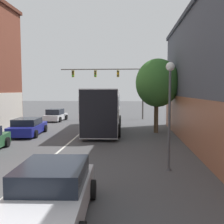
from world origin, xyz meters
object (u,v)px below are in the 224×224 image
parked_car_left_near (56,115)px  street_lamp (170,102)px  bus (104,107)px  parked_car_left_far (28,127)px  hatchback_foreground (51,194)px  traffic_signal_gantry (114,79)px  street_tree_near (158,83)px  street_tree_far (156,87)px

parked_car_left_near → street_lamp: street_lamp is taller
bus → parked_car_left_far: bearing=112.7°
hatchback_foreground → street_lamp: bearing=-42.8°
traffic_signal_gantry → street_tree_near: size_ratio=1.67×
parked_car_left_far → street_lamp: size_ratio=1.00×
parked_car_left_far → traffic_signal_gantry: 13.74m
hatchback_foreground → parked_car_left_far: (-5.77, 12.66, -0.06)m
parked_car_left_far → bus: bearing=-69.7°
hatchback_foreground → street_tree_far: street_tree_far is taller
parked_car_left_near → traffic_signal_gantry: bearing=-66.2°
bus → traffic_signal_gantry: traffic_signal_gantry is taller
street_lamp → street_tree_near: 10.07m
parked_car_left_near → street_tree_far: 13.04m
parked_car_left_near → street_lamp: size_ratio=0.84×
traffic_signal_gantry → street_tree_near: (4.14, -9.95, -0.69)m
parked_car_left_near → parked_car_left_far: size_ratio=0.84×
bus → street_lamp: street_lamp is taller
street_lamp → street_tree_near: size_ratio=0.78×
bus → parked_car_left_far: size_ratio=2.27×
parked_car_left_far → street_lamp: 12.73m
hatchback_foreground → parked_car_left_far: bearing=21.3°
bus → traffic_signal_gantry: bearing=-3.7°
bus → street_tree_far: bearing=-100.7°
bus → street_tree_far: (4.27, -0.64, 1.71)m
bus → parked_car_left_far: (-5.55, -2.58, -1.35)m
street_tree_near → hatchback_foreground: bearing=-106.0°
parked_car_left_near → parked_car_left_far: (0.57, -9.20, -0.01)m
parked_car_left_far → street_lamp: bearing=-135.4°
parked_car_left_near → hatchback_foreground: bearing=-162.1°
traffic_signal_gantry → street_lamp: bearing=-79.5°
traffic_signal_gantry → street_lamp: (3.70, -19.96, -1.75)m
hatchback_foreground → street_tree_near: bearing=-19.2°
traffic_signal_gantry → street_tree_far: 10.68m
street_lamp → traffic_signal_gantry: bearing=100.5°
traffic_signal_gantry → street_tree_far: size_ratio=1.94×
hatchback_foreground → street_tree_far: bearing=-18.7°
bus → street_tree_far: street_tree_far is taller
bus → parked_car_left_far: 6.27m
street_lamp → street_tree_far: bearing=88.1°
traffic_signal_gantry → street_tree_near: 10.80m
parked_car_left_near → street_lamp: 20.21m
bus → street_tree_near: size_ratio=1.76×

